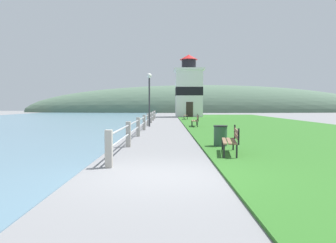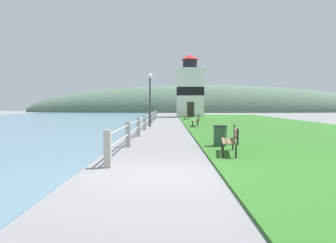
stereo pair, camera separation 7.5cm
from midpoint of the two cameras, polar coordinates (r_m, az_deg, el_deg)
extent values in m
plane|color=slate|center=(7.60, -1.63, -9.45)|extent=(160.00, 160.00, 0.00)
cube|color=#2D6623|center=(26.30, 16.05, -0.67)|extent=(12.00, 53.44, 0.06)
cube|color=#A8A399|center=(8.65, -10.40, -4.69)|extent=(0.18, 0.18, 0.98)
cube|color=#A8A399|center=(12.76, -6.97, -2.21)|extent=(0.18, 0.18, 0.98)
cube|color=#A8A399|center=(16.90, -5.22, -0.94)|extent=(0.18, 0.18, 0.98)
cube|color=#A8A399|center=(21.06, -4.16, -0.17)|extent=(0.18, 0.18, 0.98)
cube|color=#A8A399|center=(25.23, -3.45, 0.34)|extent=(0.18, 0.18, 0.98)
cube|color=#A8A399|center=(29.40, -2.94, 0.71)|extent=(0.18, 0.18, 0.98)
cube|color=#A8A399|center=(33.58, -2.56, 0.99)|extent=(0.18, 0.18, 0.98)
cube|color=#A8A399|center=(37.76, -2.26, 1.20)|extent=(0.18, 0.18, 0.98)
cylinder|color=#B2B2B7|center=(23.13, -3.78, 0.96)|extent=(0.06, 29.28, 0.06)
cylinder|color=#B2B2B7|center=(23.15, -3.77, 0.11)|extent=(0.06, 29.28, 0.06)
cube|color=brown|center=(10.68, 9.72, -3.35)|extent=(0.36, 1.77, 0.04)
cube|color=brown|center=(10.69, 10.50, -3.35)|extent=(0.36, 1.77, 0.04)
cube|color=brown|center=(10.70, 11.29, -3.35)|extent=(0.36, 1.77, 0.04)
cube|color=brown|center=(10.67, 11.78, -1.66)|extent=(0.30, 1.76, 0.11)
cube|color=brown|center=(10.69, 11.77, -2.50)|extent=(0.30, 1.76, 0.11)
cube|color=black|center=(9.86, 9.63, -5.31)|extent=(0.06, 0.06, 0.45)
cube|color=black|center=(11.57, 9.39, -4.09)|extent=(0.06, 0.06, 0.45)
cube|color=black|center=(9.88, 11.79, -5.31)|extent=(0.06, 0.06, 0.45)
cube|color=black|center=(11.58, 11.22, -4.09)|extent=(0.06, 0.06, 0.45)
cube|color=black|center=(9.83, 12.10, -2.60)|extent=(0.06, 0.06, 0.49)
cube|color=black|center=(11.54, 11.49, -1.78)|extent=(0.06, 0.06, 0.49)
cube|color=brown|center=(23.87, 4.32, 0.14)|extent=(0.21, 1.86, 0.04)
cube|color=brown|center=(23.88, 4.68, 0.14)|extent=(0.21, 1.86, 0.04)
cube|color=brown|center=(23.88, 5.03, 0.14)|extent=(0.21, 1.86, 0.04)
cube|color=brown|center=(23.87, 5.24, 0.90)|extent=(0.15, 1.86, 0.11)
cube|color=brown|center=(23.88, 5.24, 0.52)|extent=(0.15, 1.86, 0.11)
cube|color=black|center=(22.98, 4.27, -0.58)|extent=(0.05, 0.05, 0.45)
cube|color=black|center=(24.79, 4.19, -0.32)|extent=(0.05, 0.05, 0.45)
cube|color=black|center=(22.99, 5.19, -0.58)|extent=(0.05, 0.05, 0.45)
cube|color=black|center=(24.80, 5.05, -0.33)|extent=(0.05, 0.05, 0.45)
cube|color=black|center=(22.97, 5.32, 0.59)|extent=(0.05, 0.05, 0.49)
cube|color=black|center=(24.78, 5.16, 0.76)|extent=(0.05, 0.05, 0.49)
cube|color=brown|center=(35.67, 2.94, 1.07)|extent=(0.24, 1.98, 0.04)
cube|color=brown|center=(35.67, 3.17, 1.07)|extent=(0.24, 1.98, 0.04)
cube|color=brown|center=(35.67, 3.41, 1.07)|extent=(0.24, 1.98, 0.04)
cube|color=brown|center=(35.66, 3.55, 1.58)|extent=(0.18, 1.98, 0.11)
cube|color=brown|center=(35.67, 3.55, 1.32)|extent=(0.18, 1.98, 0.11)
cube|color=black|center=(34.72, 2.85, 0.61)|extent=(0.05, 0.05, 0.45)
cube|color=black|center=(36.65, 2.90, 0.73)|extent=(0.05, 0.05, 0.45)
cube|color=black|center=(34.72, 3.46, 0.61)|extent=(0.05, 0.05, 0.45)
cube|color=black|center=(36.64, 3.47, 0.73)|extent=(0.05, 0.05, 0.45)
cube|color=black|center=(34.70, 3.55, 1.39)|extent=(0.05, 0.05, 0.49)
cube|color=black|center=(36.63, 3.55, 1.47)|extent=(0.05, 0.05, 0.49)
cube|color=white|center=(44.29, 3.70, 4.82)|extent=(3.49, 3.49, 6.18)
cube|color=black|center=(44.30, 3.70, 5.22)|extent=(3.53, 3.53, 1.11)
cube|color=white|center=(44.51, 3.72, 8.95)|extent=(4.02, 4.02, 0.25)
cylinder|color=black|center=(44.60, 3.72, 9.90)|extent=(1.92, 1.92, 1.24)
cone|color=red|center=(44.72, 3.72, 11.12)|extent=(2.40, 2.40, 0.68)
cube|color=#332823|center=(42.51, 3.84, 2.08)|extent=(0.90, 0.06, 2.00)
cylinder|color=#2D5138|center=(12.67, 9.07, -2.68)|extent=(0.50, 0.50, 0.80)
cylinder|color=black|center=(12.63, 9.09, -0.78)|extent=(0.54, 0.54, 0.04)
cylinder|color=#333338|center=(24.36, -3.23, 3.33)|extent=(0.12, 0.12, 3.60)
sphere|color=white|center=(24.45, -3.24, 7.97)|extent=(0.36, 0.36, 0.36)
ellipsoid|color=#4C6651|center=(73.48, 6.20, 1.65)|extent=(80.00, 16.00, 12.00)
camera|label=1|loc=(0.04, -90.08, 0.00)|focal=35.00mm
camera|label=2|loc=(0.04, 89.92, 0.00)|focal=35.00mm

